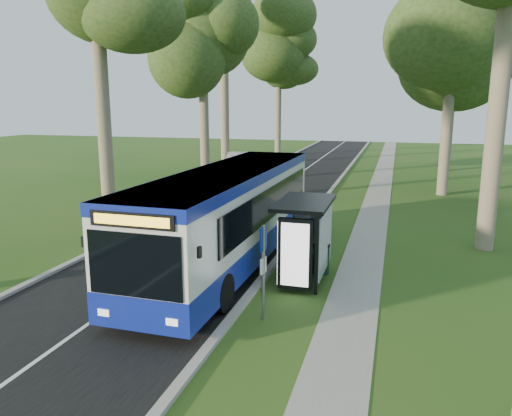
{
  "coord_description": "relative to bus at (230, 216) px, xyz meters",
  "views": [
    {
      "loc": [
        4.0,
        -14.67,
        5.68
      ],
      "look_at": [
        -1.23,
        3.75,
        1.6
      ],
      "focal_mm": 35.0,
      "sensor_mm": 36.0,
      "label": 1
    }
  ],
  "objects": [
    {
      "name": "bus_stop_sign",
      "position": [
        2.31,
        -4.1,
        -0.15
      ],
      "size": [
        0.11,
        0.36,
        2.58
      ],
      "rotation": [
        0.0,
        0.0,
        -0.17
      ],
      "color": "gray",
      "rests_on": "ground"
    },
    {
      "name": "kerb_east",
      "position": [
        1.51,
        8.59,
        -1.7
      ],
      "size": [
        0.25,
        100.0,
        0.12
      ],
      "primitive_type": "cube",
      "color": "#9E9B93",
      "rests_on": "ground"
    },
    {
      "name": "tree_west_e",
      "position": [
        -6.99,
        36.59,
        8.91
      ],
      "size": [
        5.2,
        5.2,
        14.4
      ],
      "color": "#7A6B56",
      "rests_on": "ground"
    },
    {
      "name": "car_white",
      "position": [
        -7.01,
        26.47,
        -1.06
      ],
      "size": [
        2.92,
        4.43,
        1.4
      ],
      "primitive_type": "imported",
      "rotation": [
        0.0,
        0.0,
        0.33
      ],
      "color": "white",
      "rests_on": "ground"
    },
    {
      "name": "road",
      "position": [
        -1.99,
        8.59,
        -1.75
      ],
      "size": [
        7.0,
        100.0,
        0.02
      ],
      "primitive_type": "cube",
      "color": "black",
      "rests_on": "ground"
    },
    {
      "name": "tree_east_c",
      "position": [
        8.31,
        16.59,
        8.27
      ],
      "size": [
        5.2,
        5.2,
        13.53
      ],
      "color": "#7A6B56",
      "rests_on": "ground"
    },
    {
      "name": "centre_line",
      "position": [
        -1.99,
        8.59,
        -1.74
      ],
      "size": [
        0.12,
        100.0,
        0.0
      ],
      "primitive_type": "cube",
      "color": "white",
      "rests_on": "road"
    },
    {
      "name": "bus",
      "position": [
        0.0,
        0.0,
        0.0
      ],
      "size": [
        2.96,
        12.88,
        3.4
      ],
      "rotation": [
        0.0,
        0.0,
        -0.02
      ],
      "color": "silver",
      "rests_on": "ground"
    },
    {
      "name": "car_silver",
      "position": [
        -7.35,
        23.47,
        -0.99
      ],
      "size": [
        2.72,
        4.96,
        1.55
      ],
      "primitive_type": "imported",
      "rotation": [
        0.0,
        0.0,
        0.24
      ],
      "color": "#A5A7AC",
      "rests_on": "ground"
    },
    {
      "name": "bus_shelter",
      "position": [
        2.91,
        -1.11,
        0.07
      ],
      "size": [
        1.65,
        3.03,
        2.6
      ],
      "rotation": [
        0.0,
        0.0,
        -0.0
      ],
      "color": "black",
      "rests_on": "ground"
    },
    {
      "name": "tree_east_d",
      "position": [
        9.51,
        28.59,
        9.28
      ],
      "size": [
        5.2,
        5.2,
        14.9
      ],
      "color": "#7A6B56",
      "rests_on": "ground"
    },
    {
      "name": "kerb_west",
      "position": [
        -5.49,
        8.59,
        -1.7
      ],
      "size": [
        0.25,
        100.0,
        0.12
      ],
      "primitive_type": "cube",
      "color": "#9E9B93",
      "rests_on": "ground"
    },
    {
      "name": "tree_west_d",
      "position": [
        -9.49,
        26.59,
        12.37
      ],
      "size": [
        5.2,
        5.2,
        19.14
      ],
      "color": "#7A6B56",
      "rests_on": "ground"
    },
    {
      "name": "ground",
      "position": [
        1.51,
        -1.41,
        -1.76
      ],
      "size": [
        120.0,
        120.0,
        0.0
      ],
      "primitive_type": "plane",
      "color": "#264E18",
      "rests_on": "ground"
    },
    {
      "name": "footpath",
      "position": [
        4.51,
        8.59,
        -1.75
      ],
      "size": [
        1.5,
        100.0,
        0.02
      ],
      "primitive_type": "cube",
      "color": "gray",
      "rests_on": "ground"
    },
    {
      "name": "litter_bin",
      "position": [
        3.25,
        -0.03,
        -1.25
      ],
      "size": [
        0.58,
        0.58,
        1.01
      ],
      "rotation": [
        0.0,
        0.0,
        -0.09
      ],
      "color": "black",
      "rests_on": "ground"
    },
    {
      "name": "tree_west_c",
      "position": [
        -7.49,
        16.59,
        8.3
      ],
      "size": [
        5.2,
        5.2,
        13.57
      ],
      "color": "#7A6B56",
      "rests_on": "ground"
    }
  ]
}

